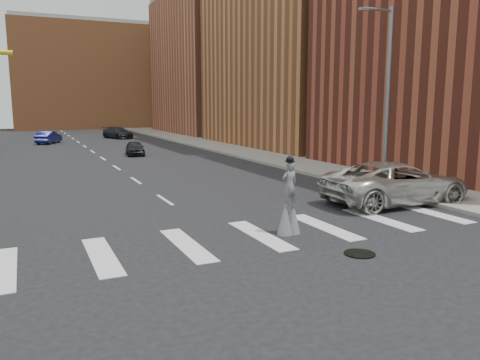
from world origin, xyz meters
TOP-DOWN VIEW (x-y plane):
  - ground_plane at (0.00, 0.00)m, footprint 160.00×160.00m
  - sidewalk_right at (12.50, 25.00)m, footprint 5.00×90.00m
  - manhole at (3.00, -2.00)m, footprint 0.90×0.90m
  - building_mid at (22.00, 30.00)m, footprint 16.00×22.00m
  - building_far at (22.00, 54.00)m, footprint 16.00×22.00m
  - building_backdrop at (6.00, 78.00)m, footprint 26.00×14.00m
  - streetlight at (10.90, 6.00)m, footprint 2.05×0.20m
  - stilt_performer at (2.24, 0.75)m, footprint 0.84×0.54m
  - suv_crossing at (9.00, 3.00)m, footprint 6.76×3.30m
  - car_near at (2.90, 27.45)m, footprint 1.86×3.70m
  - car_mid at (-3.14, 43.15)m, footprint 3.07×4.41m
  - car_far at (5.20, 47.89)m, footprint 3.65×5.37m

SIDE VIEW (x-z plane):
  - ground_plane at x=0.00m, z-range 0.00..0.00m
  - manhole at x=3.00m, z-range 0.00..0.04m
  - sidewalk_right at x=12.50m, z-range 0.00..0.18m
  - car_near at x=2.90m, z-range 0.00..1.21m
  - car_mid at x=-3.14m, z-range 0.00..1.38m
  - car_far at x=5.20m, z-range 0.00..1.44m
  - suv_crossing at x=9.00m, z-range 0.00..1.85m
  - stilt_performer at x=2.24m, z-range -0.34..2.31m
  - streetlight at x=10.90m, z-range 0.40..9.40m
  - building_backdrop at x=6.00m, z-range 0.00..18.00m
  - building_far at x=22.00m, z-range 0.00..20.00m
  - building_mid at x=22.00m, z-range 0.00..24.00m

